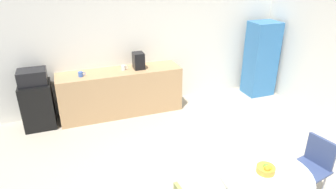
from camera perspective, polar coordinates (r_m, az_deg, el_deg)
wall_back at (r=6.14m, az=-4.49°, el=9.79°), size 6.00×0.10×2.60m
counter_block at (r=5.97m, az=-8.99°, el=0.46°), size 2.38×0.60×0.90m
mini_fridge at (r=5.93m, az=-23.67°, el=-1.88°), size 0.54×0.54×0.85m
microwave at (r=5.73m, az=-24.59°, el=3.08°), size 0.48×0.38×0.26m
locker_cabinet at (r=7.00m, az=17.38°, el=6.53°), size 0.60×0.50×1.65m
round_table at (r=3.61m, az=17.94°, el=-16.11°), size 1.00×1.00×0.72m
chair_navy at (r=4.28m, az=26.24°, el=-11.44°), size 0.50×0.50×0.83m
fruit_bowl at (r=3.51m, az=18.31°, el=-13.40°), size 0.20×0.20×0.11m
mug_white at (r=5.64m, az=-16.40°, el=3.75°), size 0.13×0.08×0.09m
mug_green at (r=5.81m, az=-8.51°, el=5.11°), size 0.13×0.08×0.09m
coffee_maker at (r=5.83m, az=-5.68°, el=6.47°), size 0.20×0.24×0.32m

